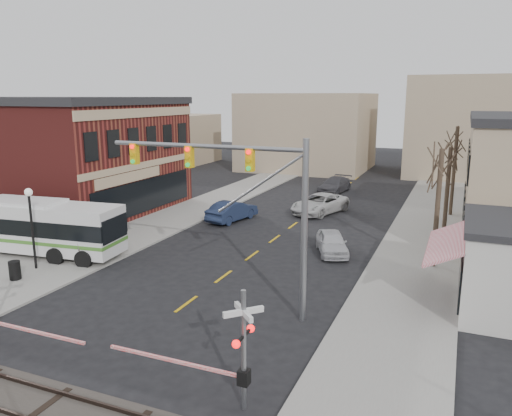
{
  "coord_description": "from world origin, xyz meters",
  "views": [
    {
      "loc": [
        11.6,
        -17.16,
        9.7
      ],
      "look_at": [
        1.02,
        8.2,
        3.5
      ],
      "focal_mm": 35.0,
      "sensor_mm": 36.0,
      "label": 1
    }
  ],
  "objects_px": {
    "trash_bin": "(15,270)",
    "car_b": "(232,211)",
    "car_c": "(320,204)",
    "transit_bus": "(24,225)",
    "car_a": "(332,242)",
    "street_lamp": "(30,212)",
    "traffic_signal_mast": "(246,189)",
    "pedestrian_near": "(81,249)",
    "rr_crossing_east": "(231,349)",
    "pedestrian_far": "(100,234)",
    "car_d": "(334,185)"
  },
  "relations": [
    {
      "from": "car_a",
      "to": "car_c",
      "type": "bearing_deg",
      "value": 87.03
    },
    {
      "from": "car_a",
      "to": "transit_bus",
      "type": "bearing_deg",
      "value": -179.55
    },
    {
      "from": "trash_bin",
      "to": "car_b",
      "type": "distance_m",
      "value": 17.22
    },
    {
      "from": "transit_bus",
      "to": "trash_bin",
      "type": "height_order",
      "value": "transit_bus"
    },
    {
      "from": "rr_crossing_east",
      "to": "trash_bin",
      "type": "relative_size",
      "value": 5.59
    },
    {
      "from": "trash_bin",
      "to": "car_b",
      "type": "relative_size",
      "value": 0.21
    },
    {
      "from": "car_a",
      "to": "car_d",
      "type": "xyz_separation_m",
      "value": [
        -4.8,
        20.07,
        0.05
      ]
    },
    {
      "from": "rr_crossing_east",
      "to": "car_b",
      "type": "height_order",
      "value": "rr_crossing_east"
    },
    {
      "from": "car_d",
      "to": "pedestrian_far",
      "type": "distance_m",
      "value": 26.64
    },
    {
      "from": "street_lamp",
      "to": "trash_bin",
      "type": "relative_size",
      "value": 4.61
    },
    {
      "from": "traffic_signal_mast",
      "to": "pedestrian_far",
      "type": "distance_m",
      "value": 14.19
    },
    {
      "from": "rr_crossing_east",
      "to": "traffic_signal_mast",
      "type": "bearing_deg",
      "value": 109.89
    },
    {
      "from": "rr_crossing_east",
      "to": "trash_bin",
      "type": "distance_m",
      "value": 16.36
    },
    {
      "from": "pedestrian_near",
      "to": "pedestrian_far",
      "type": "bearing_deg",
      "value": 12.49
    },
    {
      "from": "trash_bin",
      "to": "pedestrian_far",
      "type": "distance_m",
      "value": 6.35
    },
    {
      "from": "trash_bin",
      "to": "pedestrian_far",
      "type": "bearing_deg",
      "value": 86.05
    },
    {
      "from": "car_c",
      "to": "pedestrian_far",
      "type": "relative_size",
      "value": 3.3
    },
    {
      "from": "rr_crossing_east",
      "to": "car_c",
      "type": "distance_m",
      "value": 27.54
    },
    {
      "from": "rr_crossing_east",
      "to": "car_b",
      "type": "distance_m",
      "value": 24.27
    },
    {
      "from": "street_lamp",
      "to": "car_a",
      "type": "distance_m",
      "value": 17.76
    },
    {
      "from": "car_c",
      "to": "car_a",
      "type": "bearing_deg",
      "value": -52.49
    },
    {
      "from": "car_b",
      "to": "pedestrian_near",
      "type": "height_order",
      "value": "pedestrian_near"
    },
    {
      "from": "car_b",
      "to": "pedestrian_far",
      "type": "distance_m",
      "value": 11.13
    },
    {
      "from": "car_c",
      "to": "pedestrian_far",
      "type": "xyz_separation_m",
      "value": [
        -10.29,
        -15.34,
        0.19
      ]
    },
    {
      "from": "car_d",
      "to": "car_c",
      "type": "bearing_deg",
      "value": -76.12
    },
    {
      "from": "traffic_signal_mast",
      "to": "trash_bin",
      "type": "bearing_deg",
      "value": -173.77
    },
    {
      "from": "transit_bus",
      "to": "rr_crossing_east",
      "type": "distance_m",
      "value": 20.81
    },
    {
      "from": "traffic_signal_mast",
      "to": "car_a",
      "type": "bearing_deg",
      "value": 81.3
    },
    {
      "from": "trash_bin",
      "to": "car_d",
      "type": "relative_size",
      "value": 0.19
    },
    {
      "from": "street_lamp",
      "to": "pedestrian_near",
      "type": "height_order",
      "value": "street_lamp"
    },
    {
      "from": "trash_bin",
      "to": "car_d",
      "type": "distance_m",
      "value": 32.78
    },
    {
      "from": "rr_crossing_east",
      "to": "car_b",
      "type": "bearing_deg",
      "value": 115.26
    },
    {
      "from": "pedestrian_near",
      "to": "car_b",
      "type": "bearing_deg",
      "value": -23.01
    },
    {
      "from": "transit_bus",
      "to": "car_a",
      "type": "xyz_separation_m",
      "value": [
        17.65,
        7.44,
        -1.14
      ]
    },
    {
      "from": "street_lamp",
      "to": "car_b",
      "type": "distance_m",
      "value": 15.89
    },
    {
      "from": "street_lamp",
      "to": "car_b",
      "type": "relative_size",
      "value": 0.95
    },
    {
      "from": "transit_bus",
      "to": "car_d",
      "type": "distance_m",
      "value": 30.39
    },
    {
      "from": "trash_bin",
      "to": "car_b",
      "type": "bearing_deg",
      "value": 73.03
    },
    {
      "from": "trash_bin",
      "to": "pedestrian_near",
      "type": "distance_m",
      "value": 3.65
    },
    {
      "from": "traffic_signal_mast",
      "to": "car_b",
      "type": "bearing_deg",
      "value": 117.56
    },
    {
      "from": "car_a",
      "to": "car_c",
      "type": "height_order",
      "value": "car_c"
    },
    {
      "from": "transit_bus",
      "to": "street_lamp",
      "type": "distance_m",
      "value": 3.9
    },
    {
      "from": "pedestrian_near",
      "to": "rr_crossing_east",
      "type": "bearing_deg",
      "value": -130.94
    },
    {
      "from": "rr_crossing_east",
      "to": "pedestrian_near",
      "type": "distance_m",
      "value": 16.28
    },
    {
      "from": "pedestrian_near",
      "to": "trash_bin",
      "type": "bearing_deg",
      "value": 144.61
    },
    {
      "from": "street_lamp",
      "to": "car_d",
      "type": "bearing_deg",
      "value": 71.43
    },
    {
      "from": "trash_bin",
      "to": "car_c",
      "type": "distance_m",
      "value": 24.18
    },
    {
      "from": "pedestrian_far",
      "to": "rr_crossing_east",
      "type": "bearing_deg",
      "value": -107.41
    },
    {
      "from": "traffic_signal_mast",
      "to": "street_lamp",
      "type": "distance_m",
      "value": 13.44
    },
    {
      "from": "car_a",
      "to": "trash_bin",
      "type": "bearing_deg",
      "value": -164.36
    }
  ]
}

